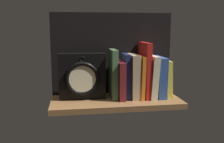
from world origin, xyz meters
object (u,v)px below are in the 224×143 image
object	(u,v)px
book_orange_pandolfini	(140,76)
book_yellow_seinlanguage	(165,78)
book_tan_shortstories	(133,76)
book_maroon_dawkins	(120,79)
book_navy_bierce	(126,76)
book_green_romantic	(113,74)
framed_clock	(82,77)
book_blue_modern	(158,77)
book_red_requiem	(145,70)
book_cream_twain	(151,76)

from	to	relation	value
book_orange_pandolfini	book_yellow_seinlanguage	distance (cm)	12.74
book_yellow_seinlanguage	book_tan_shortstories	bearing A→B (deg)	180.00
book_maroon_dawkins	book_navy_bierce	bearing A→B (deg)	0.00
book_maroon_dawkins	book_orange_pandolfini	xyz separation A→B (cm)	(9.45, 0.00, 1.15)
book_green_romantic	book_maroon_dawkins	bearing A→B (deg)	0.00
book_tan_shortstories	framed_clock	xyz separation A→B (cm)	(-23.80, -0.12, 0.28)
book_blue_modern	book_yellow_seinlanguage	bearing A→B (deg)	0.00
book_green_romantic	book_navy_bierce	world-z (taller)	book_green_romantic
book_maroon_dawkins	book_blue_modern	size ratio (longest dim) A/B	0.91
book_red_requiem	framed_clock	distance (cm)	29.34
book_green_romantic	book_navy_bierce	size ratio (longest dim) A/B	1.10
book_maroon_dawkins	book_navy_bierce	world-z (taller)	book_navy_bierce
book_tan_shortstories	book_green_romantic	bearing A→B (deg)	-180.00
book_green_romantic	book_yellow_seinlanguage	size ratio (longest dim) A/B	1.31
book_maroon_dawkins	book_yellow_seinlanguage	world-z (taller)	same
book_navy_bierce	book_orange_pandolfini	xyz separation A→B (cm)	(6.49, 0.00, -0.47)
framed_clock	book_cream_twain	bearing A→B (deg)	0.21
book_navy_bierce	framed_clock	world-z (taller)	framed_clock
book_cream_twain	book_navy_bierce	bearing A→B (deg)	180.00
book_orange_pandolfini	book_cream_twain	bearing A→B (deg)	0.00
book_orange_pandolfini	book_red_requiem	world-z (taller)	book_red_requiem
book_orange_pandolfini	book_maroon_dawkins	bearing A→B (deg)	180.00
book_blue_modern	book_tan_shortstories	bearing A→B (deg)	180.00
book_maroon_dawkins	book_tan_shortstories	size ratio (longest dim) A/B	0.85
book_maroon_dawkins	book_orange_pandolfini	world-z (taller)	book_orange_pandolfini
book_maroon_dawkins	book_red_requiem	bearing A→B (deg)	0.00
book_navy_bierce	book_yellow_seinlanguage	xyz separation A→B (cm)	(19.18, 0.00, -1.60)
book_tan_shortstories	book_red_requiem	world-z (taller)	book_red_requiem
book_navy_bierce	book_cream_twain	bearing A→B (deg)	0.00
book_green_romantic	book_yellow_seinlanguage	distance (cm)	25.35
book_orange_pandolfini	book_green_romantic	bearing A→B (deg)	-180.00
book_cream_twain	book_yellow_seinlanguage	size ratio (longest dim) A/B	1.14
book_orange_pandolfini	book_cream_twain	size ratio (longest dim) A/B	1.00
book_red_requiem	framed_clock	xyz separation A→B (cm)	(-29.24, -0.12, -2.45)
book_blue_modern	framed_clock	bearing A→B (deg)	-179.81
book_navy_bierce	book_red_requiem	xyz separation A→B (cm)	(8.86, 0.00, 2.59)
book_green_romantic	book_orange_pandolfini	size ratio (longest dim) A/B	1.16
book_maroon_dawkins	book_yellow_seinlanguage	size ratio (longest dim) A/B	1.00
framed_clock	book_tan_shortstories	bearing A→B (deg)	0.28
book_red_requiem	framed_clock	bearing A→B (deg)	-179.77
book_green_romantic	book_cream_twain	xyz separation A→B (cm)	(17.90, 0.00, -1.47)
framed_clock	book_yellow_seinlanguage	bearing A→B (deg)	0.17
book_cream_twain	book_yellow_seinlanguage	xyz separation A→B (cm)	(7.31, 0.00, -1.18)
book_cream_twain	book_blue_modern	distance (cm)	3.76
book_blue_modern	book_red_requiem	bearing A→B (deg)	180.00
book_orange_pandolfini	book_blue_modern	size ratio (longest dim) A/B	1.04
book_cream_twain	framed_clock	bearing A→B (deg)	-179.79
book_cream_twain	framed_clock	world-z (taller)	framed_clock
book_yellow_seinlanguage	framed_clock	distance (cm)	39.59
book_red_requiem	book_navy_bierce	bearing A→B (deg)	180.00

